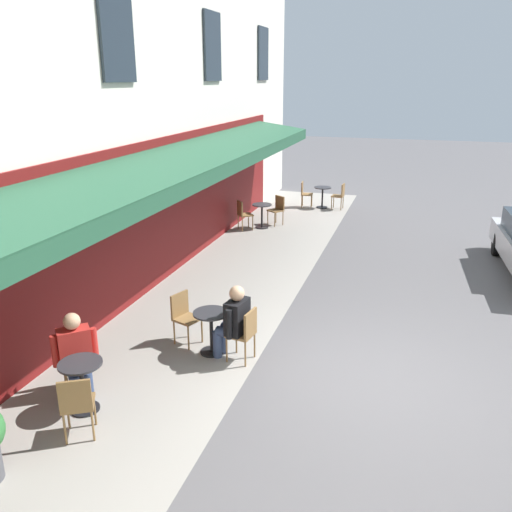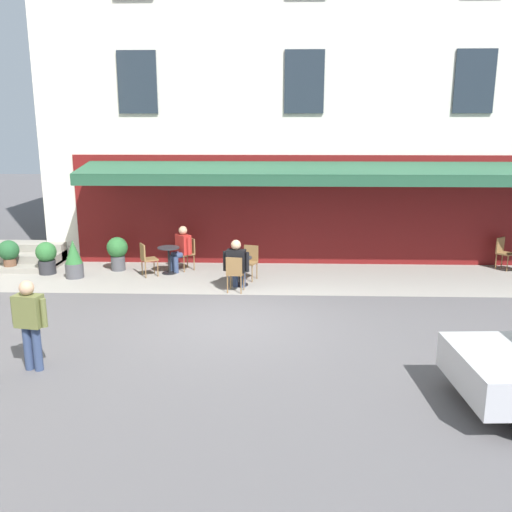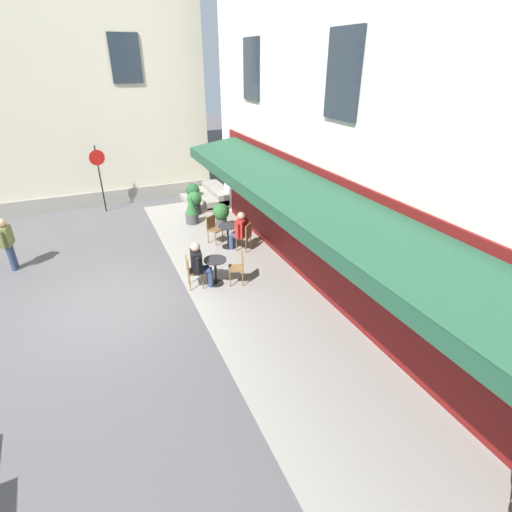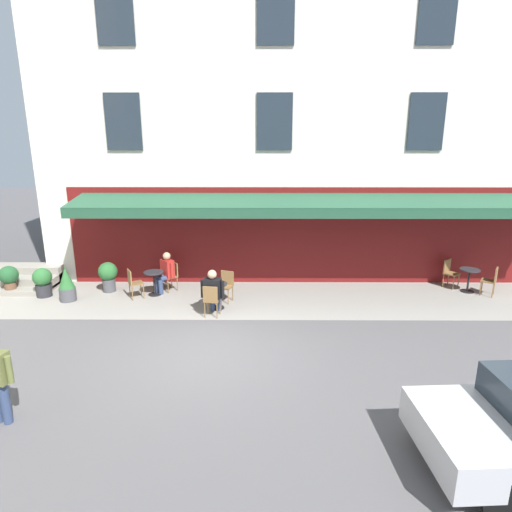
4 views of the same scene
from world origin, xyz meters
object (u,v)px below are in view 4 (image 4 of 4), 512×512
object	(u,v)px
cafe_table_streetside	(469,277)
potted_plant_under_sign	(67,285)
potted_plant_by_steps	(43,281)
potted_plant_mid_terrace	(9,277)
cafe_table_mid_terrace	(217,292)
cafe_chair_wicker_under_awning	(450,271)
seated_companion_in_black	(213,290)
cafe_chair_wicker_back_row	(133,281)
cafe_chair_wicker_near_door	(492,279)
cafe_chair_wicker_facing_street	(172,274)
cafe_chair_wicker_corner_left	(211,298)
cafe_chair_wicker_by_window	(226,283)
potted_plant_entrance_left	(108,275)
seated_patron_in_red	(165,271)
cafe_table_far_end	(154,280)

from	to	relation	value
cafe_table_streetside	potted_plant_under_sign	bearing A→B (deg)	3.93
potted_plant_by_steps	potted_plant_mid_terrace	bearing A→B (deg)	-12.30
cafe_table_mid_terrace	potted_plant_under_sign	size ratio (longest dim) A/B	0.72
cafe_chair_wicker_under_awning	potted_plant_mid_terrace	world-z (taller)	cafe_chair_wicker_under_awning
cafe_chair_wicker_under_awning	seated_companion_in_black	size ratio (longest dim) A/B	0.70
cafe_chair_wicker_back_row	potted_plant_by_steps	xyz separation A→B (m)	(2.83, -0.16, -0.06)
seated_companion_in_black	potted_plant_by_steps	xyz separation A→B (m)	(5.37, -1.36, -0.21)
cafe_table_streetside	cafe_chair_wicker_near_door	xyz separation A→B (m)	(-0.52, 0.36, 0.06)
cafe_chair_wicker_facing_street	potted_plant_mid_terrace	distance (m)	5.03
seated_companion_in_black	cafe_chair_wicker_corner_left	bearing A→B (deg)	81.43
cafe_chair_wicker_by_window	potted_plant_mid_terrace	size ratio (longest dim) A/B	1.03
cafe_chair_wicker_near_door	cafe_chair_wicker_facing_street	bearing A→B (deg)	-2.60
cafe_chair_wicker_corner_left	cafe_chair_wicker_near_door	bearing A→B (deg)	-168.61
cafe_chair_wicker_corner_left	cafe_chair_wicker_by_window	bearing A→B (deg)	-104.24
cafe_chair_wicker_back_row	cafe_chair_wicker_facing_street	world-z (taller)	same
potted_plant_by_steps	potted_plant_under_sign	bearing A→B (deg)	157.97
potted_plant_entrance_left	cafe_chair_wicker_under_awning	bearing A→B (deg)	-177.31
potted_plant_by_steps	cafe_chair_wicker_corner_left	bearing A→B (deg)	163.62
cafe_chair_wicker_near_door	cafe_chair_wicker_back_row	world-z (taller)	same
seated_patron_in_red	potted_plant_entrance_left	bearing A→B (deg)	-0.54
cafe_table_mid_terrace	cafe_table_streetside	xyz separation A→B (m)	(-7.82, -1.43, 0.00)
cafe_chair_wicker_under_awning	cafe_chair_wicker_back_row	size ratio (longest dim) A/B	1.00
seated_companion_in_black	cafe_chair_wicker_back_row	bearing A→B (deg)	-25.21
seated_patron_in_red	seated_companion_in_black	bearing A→B (deg)	133.29
cafe_chair_wicker_by_window	cafe_table_streetside	bearing A→B (deg)	-173.72
cafe_table_mid_terrace	cafe_chair_wicker_back_row	distance (m)	2.72
seated_companion_in_black	potted_plant_entrance_left	world-z (taller)	seated_companion_in_black
cafe_chair_wicker_by_window	potted_plant_entrance_left	size ratio (longest dim) A/B	0.95
cafe_table_mid_terrace	cafe_table_far_end	distance (m)	2.33
cafe_chair_wicker_facing_street	potted_plant_under_sign	world-z (taller)	potted_plant_under_sign
cafe_chair_wicker_by_window	potted_plant_under_sign	world-z (taller)	potted_plant_under_sign
seated_patron_in_red	potted_plant_entrance_left	world-z (taller)	seated_patron_in_red
cafe_table_mid_terrace	potted_plant_under_sign	xyz separation A→B (m)	(4.54, -0.58, 0.02)
cafe_chair_wicker_corner_left	cafe_chair_wicker_under_awning	world-z (taller)	same
cafe_chair_wicker_near_door	seated_patron_in_red	world-z (taller)	seated_patron_in_red
cafe_table_far_end	cafe_chair_wicker_by_window	bearing A→B (deg)	167.54
potted_plant_under_sign	cafe_table_far_end	bearing A→B (deg)	-168.31
cafe_table_mid_terrace	cafe_chair_wicker_near_door	xyz separation A→B (m)	(-8.34, -1.07, 0.06)
cafe_chair_wicker_corner_left	potted_plant_by_steps	distance (m)	5.57
cafe_table_streetside	potted_plant_by_steps	world-z (taller)	potted_plant_by_steps
cafe_table_mid_terrace	cafe_table_streetside	distance (m)	7.95
potted_plant_by_steps	potted_plant_entrance_left	bearing A→B (deg)	-166.35
seated_patron_in_red	cafe_chair_wicker_under_awning	bearing A→B (deg)	-176.67
cafe_table_streetside	cafe_chair_wicker_back_row	size ratio (longest dim) A/B	0.82
cafe_table_mid_terrace	cafe_chair_wicker_near_door	world-z (taller)	cafe_chair_wicker_near_door
cafe_chair_wicker_facing_street	potted_plant_under_sign	distance (m)	3.09
potted_plant_mid_terrace	cafe_chair_wicker_facing_street	bearing A→B (deg)	-176.31
potted_plant_entrance_left	potted_plant_by_steps	size ratio (longest dim) A/B	1.06
cafe_chair_wicker_corner_left	cafe_chair_wicker_near_door	world-z (taller)	same
cafe_table_mid_terrace	cafe_chair_wicker_under_awning	xyz separation A→B (m)	(-7.41, -1.91, 0.06)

